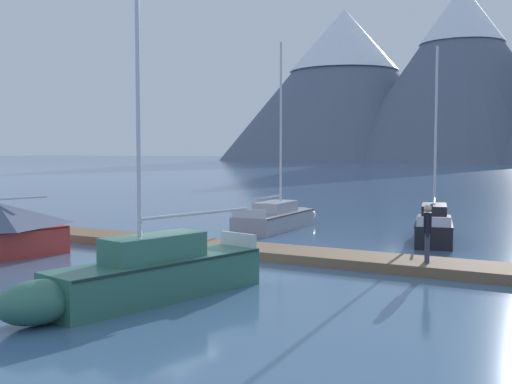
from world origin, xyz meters
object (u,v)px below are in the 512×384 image
object	(u,v)px
sailboat_mid_dock_starboard	(141,276)
mooring_buoy_channel_marker	(109,259)
sailboat_far_berth	(434,225)
sailboat_mid_dock_port	(280,217)
person_on_dock	(427,229)

from	to	relation	value
sailboat_mid_dock_starboard	mooring_buoy_channel_marker	distance (m)	4.61
sailboat_mid_dock_starboard	sailboat_far_berth	xyz separation A→B (m)	(4.27, 13.53, -0.05)
sailboat_mid_dock_starboard	sailboat_far_berth	bearing A→B (deg)	72.46
sailboat_far_berth	mooring_buoy_channel_marker	bearing A→B (deg)	-126.37
sailboat_far_berth	mooring_buoy_channel_marker	xyz separation A→B (m)	(-7.72, -10.48, -0.30)
sailboat_mid_dock_port	sailboat_far_berth	xyz separation A→B (m)	(7.04, -0.80, 0.06)
sailboat_mid_dock_starboard	person_on_dock	bearing A→B (deg)	51.01
sailboat_mid_dock_starboard	person_on_dock	xyz separation A→B (m)	(5.31, 6.57, 0.64)
mooring_buoy_channel_marker	sailboat_mid_dock_starboard	bearing A→B (deg)	-41.45
sailboat_far_berth	person_on_dock	size ratio (longest dim) A/B	4.54
sailboat_mid_dock_starboard	mooring_buoy_channel_marker	xyz separation A→B (m)	(-3.45, 3.04, -0.34)
sailboat_mid_dock_port	mooring_buoy_channel_marker	world-z (taller)	sailboat_mid_dock_port
sailboat_mid_dock_port	sailboat_far_berth	bearing A→B (deg)	-6.52
mooring_buoy_channel_marker	sailboat_mid_dock_port	bearing A→B (deg)	86.57
sailboat_mid_dock_port	person_on_dock	xyz separation A→B (m)	(8.08, -7.76, 0.75)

